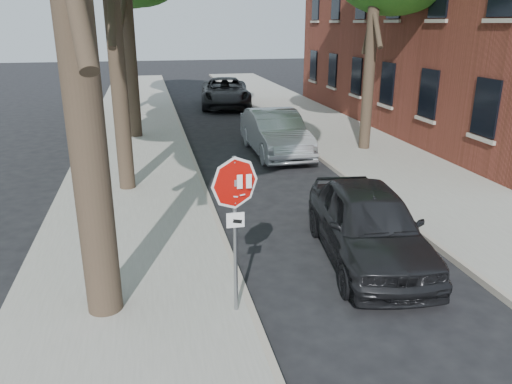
% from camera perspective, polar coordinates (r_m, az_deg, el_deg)
% --- Properties ---
extents(ground, '(120.00, 120.00, 0.00)m').
position_cam_1_polar(ground, '(8.63, 2.45, -13.39)').
color(ground, black).
rests_on(ground, ground).
extents(sidewalk_left, '(4.00, 55.00, 0.12)m').
position_cam_1_polar(sidewalk_left, '(19.59, -13.80, 4.86)').
color(sidewalk_left, gray).
rests_on(sidewalk_left, ground).
extents(sidewalk_right, '(4.00, 55.00, 0.12)m').
position_cam_1_polar(sidewalk_right, '(21.12, 10.00, 6.10)').
color(sidewalk_right, gray).
rests_on(sidewalk_right, ground).
extents(curb_left, '(0.12, 55.00, 0.13)m').
position_cam_1_polar(curb_left, '(19.64, -7.80, 5.28)').
color(curb_left, '#9E9384').
rests_on(curb_left, ground).
extents(curb_right, '(0.12, 55.00, 0.13)m').
position_cam_1_polar(curb_right, '(20.44, 4.64, 5.92)').
color(curb_right, '#9E9384').
rests_on(curb_right, ground).
extents(stop_sign, '(0.76, 0.34, 2.61)m').
position_cam_1_polar(stop_sign, '(7.61, -2.41, -1.59)').
color(stop_sign, gray).
rests_on(stop_sign, sidewalk_left).
extents(car_a, '(2.39, 4.73, 1.54)m').
position_cam_1_polar(car_a, '(10.26, 12.71, -3.58)').
color(car_a, black).
rests_on(car_a, ground).
extents(car_b, '(1.73, 4.86, 1.60)m').
position_cam_1_polar(car_b, '(18.28, 2.21, 6.79)').
color(car_b, '#A1A5A9').
rests_on(car_b, ground).
extents(car_d, '(3.36, 6.10, 1.62)m').
position_cam_1_polar(car_d, '(29.14, -3.53, 11.29)').
color(car_d, black).
rests_on(car_d, ground).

